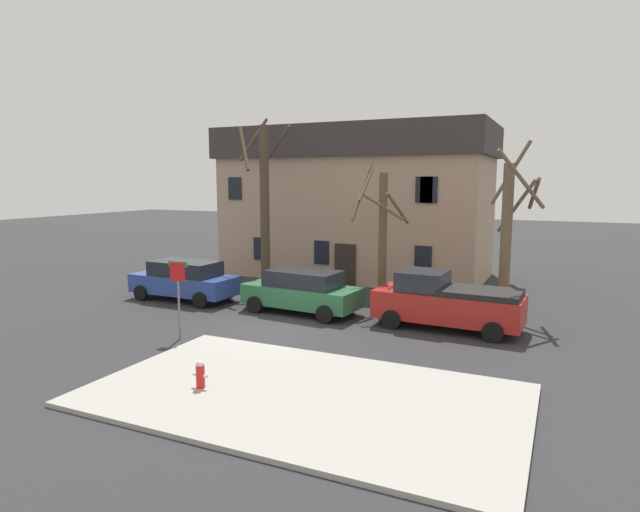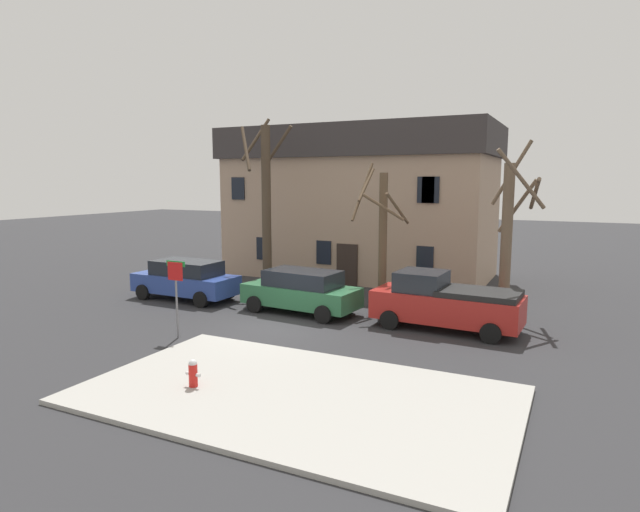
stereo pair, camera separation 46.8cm
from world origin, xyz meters
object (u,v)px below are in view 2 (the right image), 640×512
Objects in this scene: tree_bare_near at (266,202)px; street_sign_pole at (176,284)px; building_main at (360,201)px; bicycle_leaning at (187,284)px; car_blue_wagon at (186,279)px; fire_hydrant at (193,373)px; tree_bare_far at (509,232)px; car_green_wagon at (301,291)px; tree_bare_mid at (382,234)px; pickup_truck_red at (445,302)px.

tree_bare_near is 8.65m from street_sign_pole.
building_main is at bearing 86.64° from street_sign_pole.
bicycle_leaning is (-5.50, -8.04, -3.73)m from building_main.
building_main reaches higher than street_sign_pole.
car_blue_wagon reaches higher than fire_hydrant.
car_blue_wagon is (-13.10, -2.87, -2.38)m from tree_bare_far.
tree_bare_near is at bearing 58.68° from car_blue_wagon.
car_green_wagon reaches higher than bicycle_leaning.
tree_bare_near reaches higher than tree_bare_mid.
tree_bare_mid reaches higher than pickup_truck_red.
tree_bare_mid is 1.24× the size of car_blue_wagon.
pickup_truck_red is (11.38, 0.24, 0.06)m from car_blue_wagon.
street_sign_pole reaches higher than car_blue_wagon.
car_green_wagon is at bearing -138.22° from tree_bare_mid.
building_main is 5.55× the size of street_sign_pole.
tree_bare_near is 10.36m from pickup_truck_red.
tree_bare_mid reaches higher than street_sign_pole.
car_green_wagon is 6.90× the size of fire_hydrant.
fire_hydrant is at bearing -44.61° from street_sign_pole.
street_sign_pole is (-9.47, -7.63, -1.46)m from tree_bare_far.
pickup_truck_red is at bearing -123.15° from tree_bare_far.
car_blue_wagon is 0.93× the size of pickup_truck_red.
street_sign_pole is at bearing -113.34° from car_green_wagon.
street_sign_pole is (1.56, -8.17, -2.38)m from tree_bare_near.
street_sign_pole is at bearing 135.39° from fire_hydrant.
bicycle_leaning is at bearing 169.85° from car_green_wagon.
car_green_wagon is at bearing -178.56° from pickup_truck_red.
car_green_wagon is 2.92× the size of bicycle_leaning.
car_green_wagon is (-2.51, -2.25, -2.16)m from tree_bare_mid.
pickup_truck_red reaches higher than car_blue_wagon.
pickup_truck_red is 9.26m from street_sign_pole.
pickup_truck_red is (-1.72, -2.63, -2.32)m from tree_bare_far.
street_sign_pole is at bearing -93.36° from building_main.
tree_bare_near is at bearing 161.23° from pickup_truck_red.
tree_bare_far is 2.59× the size of street_sign_pole.
tree_bare_far reaches higher than car_blue_wagon.
tree_bare_far is at bearing 56.85° from pickup_truck_red.
car_blue_wagon is at bearing -115.51° from building_main.
tree_bare_mid is 9.72m from bicycle_leaning.
street_sign_pole is at bearing -52.64° from car_blue_wagon.
tree_bare_near is 3.15× the size of street_sign_pole.
tree_bare_near is 1.37× the size of tree_bare_mid.
car_blue_wagon is (-2.07, -3.41, -3.31)m from tree_bare_near.
pickup_truck_red is at bearing -18.77° from tree_bare_near.
car_green_wagon is (3.66, -3.31, -3.32)m from tree_bare_near.
building_main is at bearing 143.12° from tree_bare_far.
car_blue_wagon is 6.91× the size of fire_hydrant.
tree_bare_mid is 4.01m from car_green_wagon.
tree_bare_far is at bearing 38.87° from street_sign_pole.
building_main is 6.41m from tree_bare_near.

